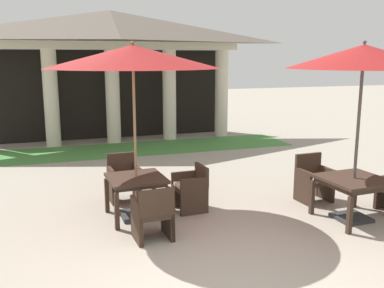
{
  "coord_description": "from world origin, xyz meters",
  "views": [
    {
      "loc": [
        -2.03,
        -4.56,
        2.72
      ],
      "look_at": [
        0.3,
        2.32,
        1.25
      ],
      "focal_mm": 40.46,
      "sensor_mm": 36.0,
      "label": 1
    }
  ],
  "objects_px": {
    "patio_chair_near_foreground_east": "(191,189)",
    "patio_umbrella_mid_left": "(363,58)",
    "patio_chair_near_foreground_north": "(124,179)",
    "patio_umbrella_near_foreground": "(133,58)",
    "patio_chair_mid_left_north": "(313,180)",
    "patio_chair_near_foreground_south": "(153,214)",
    "patio_table_near_foreground": "(136,182)",
    "patio_table_mid_left": "(354,183)"
  },
  "relations": [
    {
      "from": "patio_table_near_foreground",
      "to": "patio_chair_near_foreground_north",
      "type": "bearing_deg",
      "value": 92.64
    },
    {
      "from": "patio_chair_near_foreground_south",
      "to": "patio_chair_near_foreground_east",
      "type": "distance_m",
      "value": 1.42
    },
    {
      "from": "patio_table_near_foreground",
      "to": "patio_table_mid_left",
      "type": "bearing_deg",
      "value": -20.4
    },
    {
      "from": "patio_chair_near_foreground_east",
      "to": "patio_umbrella_mid_left",
      "type": "bearing_deg",
      "value": -121.19
    },
    {
      "from": "patio_chair_near_foreground_south",
      "to": "patio_chair_near_foreground_north",
      "type": "bearing_deg",
      "value": 90.0
    },
    {
      "from": "patio_table_near_foreground",
      "to": "patio_umbrella_near_foreground",
      "type": "distance_m",
      "value": 2.08
    },
    {
      "from": "patio_table_near_foreground",
      "to": "patio_table_mid_left",
      "type": "distance_m",
      "value": 3.67
    },
    {
      "from": "patio_chair_near_foreground_south",
      "to": "patio_chair_near_foreground_east",
      "type": "xyz_separation_m",
      "value": [
        0.96,
        1.05,
        -0.0
      ]
    },
    {
      "from": "patio_table_near_foreground",
      "to": "patio_chair_near_foreground_east",
      "type": "xyz_separation_m",
      "value": [
        1.0,
        0.05,
        -0.23
      ]
    },
    {
      "from": "patio_chair_near_foreground_south",
      "to": "patio_umbrella_near_foreground",
      "type": "bearing_deg",
      "value": 90.0
    },
    {
      "from": "patio_chair_near_foreground_east",
      "to": "patio_umbrella_mid_left",
      "type": "distance_m",
      "value": 3.6
    },
    {
      "from": "patio_umbrella_near_foreground",
      "to": "patio_table_mid_left",
      "type": "bearing_deg",
      "value": -20.4
    },
    {
      "from": "patio_chair_near_foreground_south",
      "to": "patio_umbrella_mid_left",
      "type": "xyz_separation_m",
      "value": [
        3.39,
        -0.27,
        2.3
      ]
    },
    {
      "from": "patio_umbrella_mid_left",
      "to": "patio_umbrella_near_foreground",
      "type": "bearing_deg",
      "value": 159.6
    },
    {
      "from": "patio_table_mid_left",
      "to": "patio_chair_mid_left_north",
      "type": "distance_m",
      "value": 1.1
    },
    {
      "from": "patio_chair_near_foreground_north",
      "to": "patio_table_near_foreground",
      "type": "bearing_deg",
      "value": 90.0
    },
    {
      "from": "patio_table_mid_left",
      "to": "patio_chair_near_foreground_north",
      "type": "bearing_deg",
      "value": 146.73
    },
    {
      "from": "patio_umbrella_near_foreground",
      "to": "patio_chair_mid_left_north",
      "type": "xyz_separation_m",
      "value": [
        3.38,
        -0.21,
        -2.3
      ]
    },
    {
      "from": "patio_chair_near_foreground_north",
      "to": "patio_table_mid_left",
      "type": "bearing_deg",
      "value": 144.09
    },
    {
      "from": "patio_chair_mid_left_north",
      "to": "patio_table_near_foreground",
      "type": "bearing_deg",
      "value": -6.49
    },
    {
      "from": "patio_umbrella_near_foreground",
      "to": "patio_chair_mid_left_north",
      "type": "bearing_deg",
      "value": -3.55
    },
    {
      "from": "patio_chair_near_foreground_south",
      "to": "patio_chair_mid_left_north",
      "type": "height_order",
      "value": "patio_chair_mid_left_north"
    },
    {
      "from": "patio_table_near_foreground",
      "to": "patio_chair_near_foreground_north",
      "type": "height_order",
      "value": "patio_chair_near_foreground_north"
    },
    {
      "from": "patio_umbrella_near_foreground",
      "to": "patio_chair_near_foreground_south",
      "type": "height_order",
      "value": "patio_umbrella_near_foreground"
    },
    {
      "from": "patio_chair_near_foreground_north",
      "to": "patio_umbrella_near_foreground",
      "type": "bearing_deg",
      "value": 90.0
    },
    {
      "from": "patio_table_near_foreground",
      "to": "patio_chair_near_foreground_north",
      "type": "distance_m",
      "value": 1.03
    },
    {
      "from": "patio_umbrella_near_foreground",
      "to": "patio_chair_mid_left_north",
      "type": "relative_size",
      "value": 3.33
    },
    {
      "from": "patio_chair_near_foreground_north",
      "to": "patio_chair_mid_left_north",
      "type": "height_order",
      "value": "patio_chair_mid_left_north"
    },
    {
      "from": "patio_umbrella_near_foreground",
      "to": "patio_umbrella_mid_left",
      "type": "distance_m",
      "value": 3.67
    },
    {
      "from": "patio_chair_near_foreground_east",
      "to": "patio_umbrella_mid_left",
      "type": "height_order",
      "value": "patio_umbrella_mid_left"
    },
    {
      "from": "patio_table_near_foreground",
      "to": "patio_chair_mid_left_north",
      "type": "relative_size",
      "value": 1.09
    },
    {
      "from": "patio_table_near_foreground",
      "to": "patio_chair_near_foreground_south",
      "type": "height_order",
      "value": "patio_chair_near_foreground_south"
    },
    {
      "from": "patio_chair_near_foreground_east",
      "to": "patio_umbrella_mid_left",
      "type": "xyz_separation_m",
      "value": [
        2.44,
        -1.33,
        2.3
      ]
    },
    {
      "from": "patio_umbrella_near_foreground",
      "to": "patio_chair_near_foreground_north",
      "type": "distance_m",
      "value": 2.5
    },
    {
      "from": "patio_umbrella_near_foreground",
      "to": "patio_umbrella_mid_left",
      "type": "xyz_separation_m",
      "value": [
        3.44,
        -1.28,
        -0.0
      ]
    },
    {
      "from": "patio_chair_near_foreground_south",
      "to": "patio_umbrella_mid_left",
      "type": "relative_size",
      "value": 0.29
    },
    {
      "from": "patio_chair_near_foreground_south",
      "to": "patio_table_near_foreground",
      "type": "bearing_deg",
      "value": 90.0
    },
    {
      "from": "patio_chair_near_foreground_south",
      "to": "patio_chair_near_foreground_north",
      "type": "height_order",
      "value": "patio_chair_near_foreground_north"
    },
    {
      "from": "patio_umbrella_mid_left",
      "to": "patio_chair_near_foreground_south",
      "type": "bearing_deg",
      "value": 175.39
    },
    {
      "from": "patio_umbrella_near_foreground",
      "to": "patio_umbrella_mid_left",
      "type": "bearing_deg",
      "value": -20.4
    },
    {
      "from": "patio_chair_near_foreground_south",
      "to": "patio_chair_mid_left_north",
      "type": "relative_size",
      "value": 0.95
    },
    {
      "from": "patio_chair_near_foreground_east",
      "to": "patio_chair_near_foreground_south",
      "type": "bearing_deg",
      "value": 135.09
    }
  ]
}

